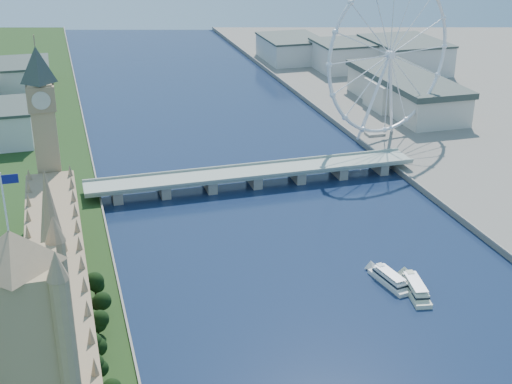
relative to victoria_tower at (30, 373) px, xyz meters
name	(u,v)px	position (x,y,z in m)	size (l,w,h in m)	color
victoria_tower	(30,373)	(0.00, 0.00, 0.00)	(28.16, 28.16, 112.00)	tan
parliament_range	(58,282)	(7.00, 115.00, -36.01)	(24.00, 200.00, 70.00)	tan
big_ben	(43,112)	(7.00, 223.00, 12.08)	(20.02, 20.02, 110.00)	tan
westminster_bridge	(254,175)	(135.00, 245.00, -47.86)	(220.00, 22.00, 9.50)	gray
london_eye	(390,56)	(254.98, 300.08, 13.03)	(113.60, 39.12, 124.30)	silver
county_hall	(404,110)	(310.00, 375.00, -54.49)	(54.00, 144.00, 35.00)	beige
city_skyline	(221,69)	(174.22, 505.08, -37.53)	(505.00, 280.00, 32.00)	beige
tour_boat_near	(389,284)	(163.99, 101.48, -54.49)	(7.81, 30.54, 6.75)	silver
tour_boat_far	(415,293)	(171.72, 89.67, -54.49)	(8.26, 32.19, 7.14)	beige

